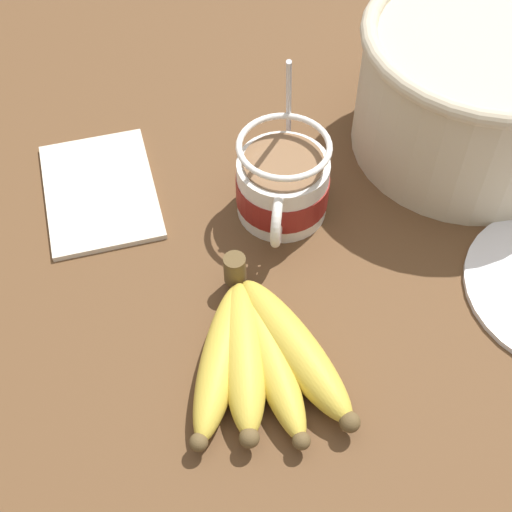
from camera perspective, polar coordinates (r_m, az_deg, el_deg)
name	(u,v)px	position (r cm, az deg, el deg)	size (l,w,h in cm)	color
table	(240,271)	(68.69, -1.27, -1.19)	(114.09, 114.09, 3.54)	brown
coffee_mug	(282,185)	(68.69, 2.13, 5.69)	(15.10, 9.02, 16.72)	white
banana_bunch	(259,354)	(59.53, 0.25, -7.83)	(17.72, 14.51, 4.13)	brown
woven_basket	(478,88)	(76.40, 17.32, 12.73)	(24.90, 24.90, 14.22)	beige
napkin	(100,191)	(74.35, -12.37, 5.13)	(18.52, 15.94, 0.60)	beige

